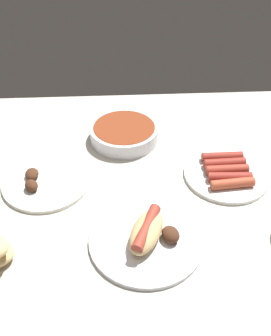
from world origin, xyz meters
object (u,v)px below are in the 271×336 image
Objects in this scene: plate_sausages at (227,173)px; plate_grilled_meat at (45,181)px; plate_hotdog_assembled at (145,236)px; bowl_chili at (124,132)px.

plate_sausages is 0.98× the size of plate_grilled_meat.
plate_hotdog_assembled reaches higher than plate_grilled_meat.
plate_hotdog_assembled is at bearing 139.59° from plate_grilled_meat.
plate_hotdog_assembled is 1.14× the size of plate_sausages.
plate_hotdog_assembled is 1.12× the size of plate_grilled_meat.
plate_hotdog_assembled is 30.49cm from plate_grilled_meat.
plate_sausages and plate_grilled_meat have the same top height.
bowl_chili reaches higher than plate_sausages.
plate_hotdog_assembled is at bearing 42.55° from plate_sausages.
plate_sausages is (-25.00, 17.21, -1.18)cm from bowl_chili.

